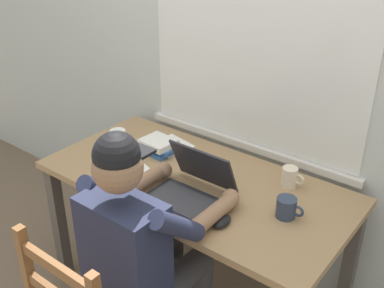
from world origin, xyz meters
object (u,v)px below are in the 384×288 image
Objects in this scene: desk at (195,196)px; coffee_mug_dark at (286,208)px; seated_person at (143,245)px; laptop at (190,187)px; computer_mouse at (222,221)px; coffee_mug_white at (118,139)px; book_stack_main at (158,146)px; coffee_mug_spare at (290,177)px.

coffee_mug_dark is (0.49, -0.00, 0.14)m from desk.
desk is 1.21× the size of seated_person.
coffee_mug_dark is at bearing 17.31° from laptop.
laptop is at bearing 160.65° from computer_mouse.
desk is 0.21m from laptop.
computer_mouse is 0.86m from coffee_mug_white.
computer_mouse is 0.82× the size of coffee_mug_white.
seated_person reaches higher than coffee_mug_dark.
book_stack_main reaches higher than desk.
coffee_mug_spare is at bearing 79.30° from computer_mouse.
desk is at bearing 99.16° from seated_person.
laptop reaches higher than coffee_mug_dark.
desk is 4.56× the size of laptop.
coffee_mug_white is at bearing 178.83° from desk.
coffee_mug_spare is 0.53× the size of book_stack_main.
book_stack_main is (-0.71, -0.12, -0.01)m from coffee_mug_spare.
desk is 15.05× the size of computer_mouse.
book_stack_main is at bearing 150.10° from laptop.
computer_mouse is at bearing -19.35° from laptop.
desk is at bearing -16.86° from book_stack_main.
laptop is 0.47m from coffee_mug_spare.
coffee_mug_white is 0.58× the size of book_stack_main.
book_stack_main is (-0.40, 0.23, -0.01)m from laptop.
computer_mouse is at bearing -34.85° from desk.
book_stack_main reaches higher than computer_mouse.
coffee_mug_spare reaches higher than desk.
computer_mouse is at bearing -131.17° from coffee_mug_dark.
seated_person is 0.62m from coffee_mug_dark.
coffee_mug_white is 0.22m from book_stack_main.
computer_mouse reaches higher than desk.
book_stack_main is at bearing 153.72° from computer_mouse.
seated_person is 5.92× the size of book_stack_main.
laptop reaches higher than desk.
computer_mouse is at bearing -26.28° from book_stack_main.
coffee_mug_white is (-0.60, 0.45, 0.12)m from seated_person.
book_stack_main is (0.20, 0.09, -0.01)m from coffee_mug_white.
coffee_mug_dark is 0.82m from book_stack_main.
coffee_mug_white is 1.11× the size of coffee_mug_spare.
desk is 7.16× the size of book_stack_main.
computer_mouse is 0.81× the size of coffee_mug_dark.
coffee_mug_white is at bearing 165.01° from computer_mouse.
book_stack_main is at bearing 163.14° from desk.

